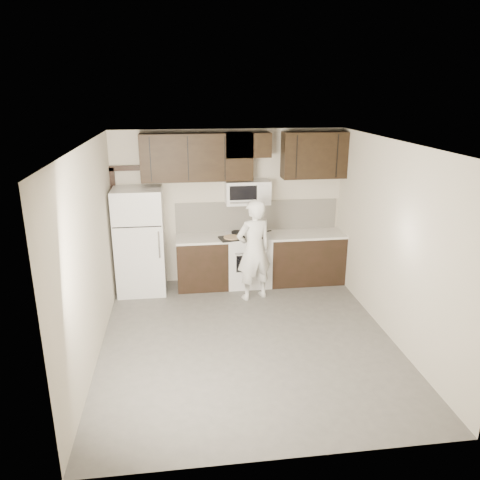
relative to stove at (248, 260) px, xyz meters
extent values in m
plane|color=#575552|center=(-0.30, -1.94, -0.46)|extent=(4.50, 4.50, 0.00)
plane|color=beige|center=(-0.30, 0.31, 0.89)|extent=(4.00, 0.00, 4.00)
plane|color=white|center=(-0.30, -1.94, 2.24)|extent=(4.50, 4.50, 0.00)
cube|color=black|center=(-0.81, 0.00, -0.03)|extent=(0.87, 0.62, 0.87)
cube|color=black|center=(1.04, 0.00, -0.03)|extent=(1.32, 0.62, 0.87)
cube|color=white|center=(-0.81, 0.00, 0.43)|extent=(0.87, 0.64, 0.04)
cube|color=white|center=(1.04, 0.00, 0.43)|extent=(1.32, 0.64, 0.04)
cube|color=silver|center=(0.00, 0.00, -0.02)|extent=(0.76, 0.62, 0.89)
cube|color=silver|center=(0.00, 0.00, 0.44)|extent=(0.76, 0.62, 0.02)
cube|color=black|center=(0.00, -0.30, 0.04)|extent=(0.50, 0.01, 0.30)
cylinder|color=silver|center=(0.00, -0.34, 0.24)|extent=(0.55, 0.02, 0.02)
cylinder|color=black|center=(-0.18, -0.15, 0.46)|extent=(0.20, 0.20, 0.03)
cylinder|color=black|center=(0.18, -0.15, 0.46)|extent=(0.20, 0.20, 0.03)
cylinder|color=black|center=(-0.18, 0.15, 0.46)|extent=(0.20, 0.20, 0.03)
cylinder|color=black|center=(0.18, 0.15, 0.46)|extent=(0.20, 0.20, 0.03)
cube|color=silver|center=(0.20, 0.30, 0.72)|extent=(2.90, 0.02, 0.54)
cube|color=black|center=(-0.85, 0.14, 1.80)|extent=(1.85, 0.35, 0.78)
cube|color=black|center=(1.15, 0.14, 1.80)|extent=(1.10, 0.35, 0.78)
cube|color=black|center=(0.00, 0.14, 1.99)|extent=(0.76, 0.35, 0.40)
cube|color=silver|center=(0.00, 0.12, 1.19)|extent=(0.76, 0.38, 0.40)
cube|color=black|center=(-0.10, -0.07, 1.22)|extent=(0.46, 0.01, 0.24)
cube|color=silver|center=(0.26, -0.07, 1.22)|extent=(0.18, 0.01, 0.24)
cylinder|color=silver|center=(-0.10, -0.10, 1.06)|extent=(0.46, 0.02, 0.02)
cube|color=silver|center=(-1.85, -0.05, 0.44)|extent=(0.80, 0.72, 1.80)
cube|color=black|center=(-1.85, -0.41, 0.79)|extent=(0.77, 0.01, 0.02)
cylinder|color=silver|center=(-1.52, -0.44, 0.49)|extent=(0.03, 0.03, 0.45)
cube|color=black|center=(-2.26, 0.27, 0.59)|extent=(0.08, 0.08, 2.10)
cube|color=black|center=(-2.05, 0.27, 1.62)|extent=(0.50, 0.08, 0.08)
cylinder|color=silver|center=(0.18, -0.15, 0.52)|extent=(0.18, 0.18, 0.14)
sphere|color=black|center=(0.18, -0.15, 0.60)|extent=(0.04, 0.04, 0.04)
cylinder|color=black|center=(0.31, -0.10, 0.54)|extent=(0.17, 0.08, 0.02)
cube|color=black|center=(-0.31, -0.17, 0.46)|extent=(0.46, 0.38, 0.02)
cylinder|color=beige|center=(-0.31, -0.17, 0.48)|extent=(0.32, 0.32, 0.02)
imported|color=white|center=(0.00, -0.59, 0.38)|extent=(0.71, 0.58, 1.69)
camera|label=1|loc=(-1.16, -7.67, 2.88)|focal=35.00mm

